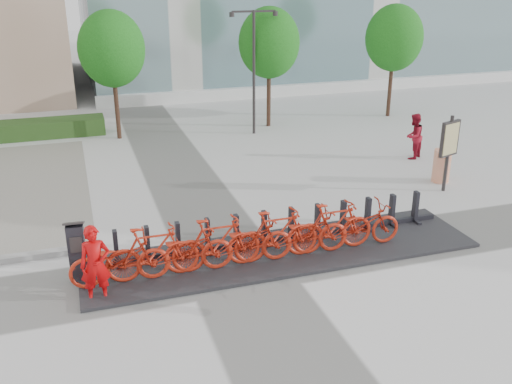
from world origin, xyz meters
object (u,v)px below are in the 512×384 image
object	(u,v)px
bike_0	(119,260)
worker_red	(95,265)
kiosk	(77,251)
map_sign	(449,142)
pedestrian	(414,136)
construction_barrel	(442,166)

from	to	relation	value
bike_0	worker_red	size ratio (longest dim) A/B	1.26
kiosk	map_sign	world-z (taller)	map_sign
kiosk	pedestrian	size ratio (longest dim) A/B	0.85
bike_0	worker_red	world-z (taller)	worker_red
worker_red	construction_barrel	bearing A→B (deg)	19.24
bike_0	construction_barrel	distance (m)	11.15
bike_0	kiosk	xyz separation A→B (m)	(-0.84, 0.48, 0.12)
bike_0	map_sign	xyz separation A→B (m)	(10.18, 2.77, 0.95)
worker_red	kiosk	bearing A→B (deg)	109.28
worker_red	map_sign	xyz separation A→B (m)	(10.69, 3.23, 0.74)
bike_0	construction_barrel	world-z (taller)	bike_0
bike_0	pedestrian	size ratio (longest dim) A/B	1.28
construction_barrel	map_sign	xyz separation A→B (m)	(-0.39, -0.75, 1.05)
bike_0	worker_red	xyz separation A→B (m)	(-0.51, -0.46, 0.20)
pedestrian	bike_0	bearing A→B (deg)	-5.65
map_sign	worker_red	bearing A→B (deg)	177.71
kiosk	construction_barrel	distance (m)	11.82
kiosk	pedestrian	xyz separation A→B (m)	(11.91, 5.50, 0.07)
bike_0	pedestrian	world-z (taller)	pedestrian
construction_barrel	map_sign	distance (m)	1.35
bike_0	kiosk	size ratio (longest dim) A/B	1.51
worker_red	construction_barrel	size ratio (longest dim) A/B	1.58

